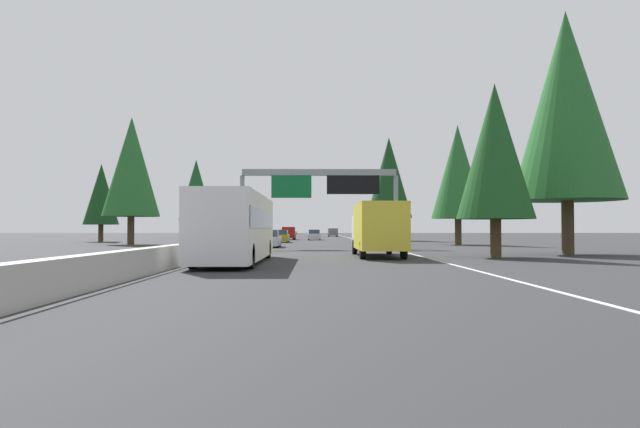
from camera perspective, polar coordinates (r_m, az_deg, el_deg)
ground_plane at (r=64.81m, az=-5.40°, el=-2.89°), size 320.00×320.00×0.00m
median_barrier at (r=84.76m, az=-4.45°, el=-2.26°), size 180.00×0.56×0.90m
shoulder_stripe_right at (r=74.81m, az=4.10°, el=-2.70°), size 160.00×0.16×0.01m
shoulder_stripe_median at (r=74.76m, az=-4.55°, el=-2.70°), size 160.00×0.16×0.01m
sign_gantry_overhead at (r=45.34m, az=0.14°, el=2.90°), size 0.50×12.68×6.34m
bus_mid_left at (r=26.34m, az=-8.43°, el=-1.15°), size 11.50×2.55×3.10m
box_truck_far_left at (r=31.95m, az=5.80°, el=-1.41°), size 8.50×2.40×2.95m
sedan_near_right at (r=48.44m, az=-5.12°, el=-2.55°), size 4.40×1.80×1.47m
pickup_far_center at (r=83.24m, az=-3.19°, el=-1.96°), size 5.60×2.00×1.86m
sedan_distant_b at (r=80.44m, az=-0.58°, el=-2.14°), size 4.40×1.80×1.47m
minivan_mid_center at (r=116.78m, az=1.30°, el=-1.82°), size 5.00×1.95×1.69m
sedan_mid_right at (r=65.78m, az=-3.94°, el=-2.28°), size 4.40×1.80×1.47m
conifer_right_foreground at (r=32.53m, az=17.20°, el=6.05°), size 4.20×4.20×9.55m
conifer_right_near at (r=38.24m, az=23.55°, el=9.97°), size 6.57×6.57×14.94m
conifer_right_mid at (r=57.85m, az=13.70°, el=4.15°), size 5.23×5.23×11.89m
conifer_right_far at (r=76.46m, az=6.96°, el=3.65°), size 6.09×6.09×13.85m
conifer_left_near at (r=59.66m, az=-18.45°, el=4.53°), size 5.62×5.62×12.77m
conifer_left_mid at (r=74.08m, az=-21.16°, el=1.87°), size 4.20×4.20×9.55m
conifer_left_far at (r=108.31m, az=-12.37°, el=2.38°), size 6.40×6.40×14.55m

